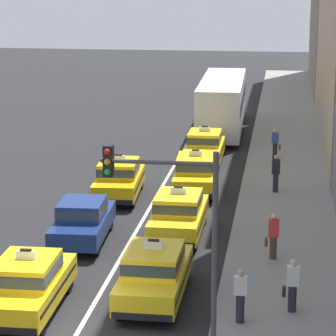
# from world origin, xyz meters

# --- Properties ---
(lane_stripe_left_right) EXTENTS (0.14, 80.00, 0.01)m
(lane_stripe_left_right) POSITION_xyz_m (0.00, 20.00, 0.00)
(lane_stripe_left_right) COLOR silver
(lane_stripe_left_right) RESTS_ON ground
(sidewalk_curb) EXTENTS (4.00, 90.00, 0.15)m
(sidewalk_curb) POSITION_xyz_m (5.60, 15.00, 0.07)
(sidewalk_curb) COLOR gray
(sidewalk_curb) RESTS_ON ground
(taxi_left_nearest) EXTENTS (1.91, 4.60, 1.96)m
(taxi_left_nearest) POSITION_xyz_m (-1.73, 1.73, 0.88)
(taxi_left_nearest) COLOR black
(taxi_left_nearest) RESTS_ON ground
(sedan_left_second) EXTENTS (1.98, 4.39, 1.58)m
(sedan_left_second) POSITION_xyz_m (-1.70, 8.07, 0.85)
(sedan_left_second) COLOR black
(sedan_left_second) RESTS_ON ground
(taxi_left_third) EXTENTS (2.08, 4.66, 1.96)m
(taxi_left_third) POSITION_xyz_m (-1.58, 14.10, 0.88)
(taxi_left_third) COLOR black
(taxi_left_third) RESTS_ON ground
(taxi_right_nearest) EXTENTS (1.82, 4.56, 1.96)m
(taxi_right_nearest) POSITION_xyz_m (1.73, 3.10, 0.88)
(taxi_right_nearest) COLOR black
(taxi_right_nearest) RESTS_ON ground
(taxi_right_second) EXTENTS (1.83, 4.56, 1.96)m
(taxi_right_second) POSITION_xyz_m (1.67, 9.21, 0.88)
(taxi_right_second) COLOR black
(taxi_right_second) RESTS_ON ground
(taxi_right_third) EXTENTS (2.05, 4.65, 1.96)m
(taxi_right_third) POSITION_xyz_m (1.60, 15.52, 0.88)
(taxi_right_third) COLOR black
(taxi_right_third) RESTS_ON ground
(taxi_right_fourth) EXTENTS (1.85, 4.57, 1.96)m
(taxi_right_fourth) POSITION_xyz_m (1.46, 21.15, 0.88)
(taxi_right_fourth) COLOR black
(taxi_right_fourth) RESTS_ON ground
(bus_right_fifth) EXTENTS (2.78, 11.26, 3.22)m
(bus_right_fifth) POSITION_xyz_m (1.68, 29.73, 1.82)
(bus_right_fifth) COLOR black
(bus_right_fifth) RESTS_ON ground
(pedestrian_near_crosswalk) EXTENTS (0.47, 0.24, 1.60)m
(pedestrian_near_crosswalk) POSITION_xyz_m (5.03, 21.87, 0.95)
(pedestrian_near_crosswalk) COLOR #23232D
(pedestrian_near_crosswalk) RESTS_ON sidewalk_curb
(pedestrian_mid_block) EXTENTS (0.36, 0.24, 1.67)m
(pedestrian_mid_block) POSITION_xyz_m (5.15, 15.47, 1.00)
(pedestrian_mid_block) COLOR #23232D
(pedestrian_mid_block) RESTS_ON sidewalk_curb
(pedestrian_by_storefront) EXTENTS (0.36, 0.24, 1.57)m
(pedestrian_by_storefront) POSITION_xyz_m (4.39, 1.55, 0.94)
(pedestrian_by_storefront) COLOR #23232D
(pedestrian_by_storefront) RESTS_ON sidewalk_curb
(pedestrian_trailing) EXTENTS (0.47, 0.24, 1.60)m
(pedestrian_trailing) POSITION_xyz_m (5.19, 6.85, 0.95)
(pedestrian_trailing) COLOR #473828
(pedestrian_trailing) RESTS_ON sidewalk_curb
(pedestrian_far_corner) EXTENTS (0.47, 0.24, 1.58)m
(pedestrian_far_corner) POSITION_xyz_m (5.81, 2.50, 0.94)
(pedestrian_far_corner) COLOR #23232D
(pedestrian_far_corner) RESTS_ON sidewalk_curb
(traffic_light_pole) EXTENTS (2.87, 0.33, 5.58)m
(traffic_light_pole) POSITION_xyz_m (2.89, -0.80, 3.82)
(traffic_light_pole) COLOR #47474C
(traffic_light_pole) RESTS_ON ground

